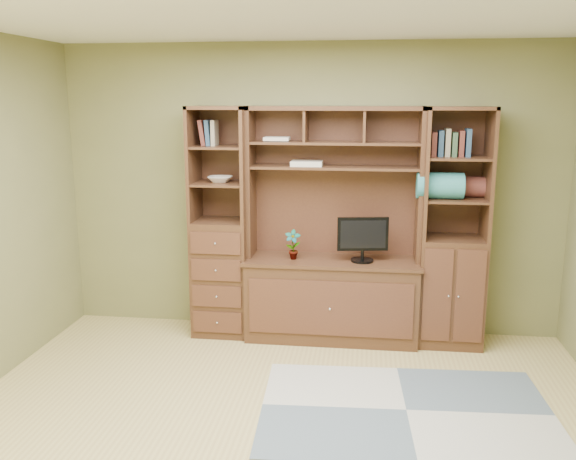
# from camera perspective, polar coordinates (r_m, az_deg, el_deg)

# --- Properties ---
(room) EXTENTS (4.60, 4.10, 2.64)m
(room) POSITION_cam_1_polar(r_m,az_deg,el_deg) (3.57, -0.99, -0.94)
(room) COLOR tan
(room) RESTS_ON ground
(center_hutch) EXTENTS (1.54, 0.53, 2.05)m
(center_hutch) POSITION_cam_1_polar(r_m,az_deg,el_deg) (5.30, 4.21, 0.32)
(center_hutch) COLOR #442717
(center_hutch) RESTS_ON ground
(left_tower) EXTENTS (0.50, 0.45, 2.05)m
(left_tower) POSITION_cam_1_polar(r_m,az_deg,el_deg) (5.48, -6.26, 0.69)
(left_tower) COLOR #442717
(left_tower) RESTS_ON ground
(right_tower) EXTENTS (0.55, 0.45, 2.05)m
(right_tower) POSITION_cam_1_polar(r_m,az_deg,el_deg) (5.38, 15.20, 0.11)
(right_tower) COLOR #442717
(right_tower) RESTS_ON ground
(rug) EXTENTS (2.06, 1.43, 0.01)m
(rug) POSITION_cam_1_polar(r_m,az_deg,el_deg) (4.45, 11.00, -16.25)
(rug) COLOR gray
(rug) RESTS_ON ground
(monitor) EXTENTS (0.47, 0.27, 0.54)m
(monitor) POSITION_cam_1_polar(r_m,az_deg,el_deg) (5.26, 7.02, -0.11)
(monitor) COLOR black
(monitor) RESTS_ON center_hutch
(orchid) EXTENTS (0.14, 0.09, 0.26)m
(orchid) POSITION_cam_1_polar(r_m,az_deg,el_deg) (5.33, 0.45, -1.38)
(orchid) COLOR brown
(orchid) RESTS_ON center_hutch
(magazines) EXTENTS (0.27, 0.20, 0.04)m
(magazines) POSITION_cam_1_polar(r_m,az_deg,el_deg) (5.32, 1.78, 6.26)
(magazines) COLOR beige
(magazines) RESTS_ON center_hutch
(bowl) EXTENTS (0.21, 0.21, 0.05)m
(bowl) POSITION_cam_1_polar(r_m,az_deg,el_deg) (5.42, -6.37, 4.75)
(bowl) COLOR silver
(bowl) RESTS_ON left_tower
(blanket_teal) EXTENTS (0.38, 0.22, 0.22)m
(blanket_teal) POSITION_cam_1_polar(r_m,az_deg,el_deg) (5.25, 14.03, 4.05)
(blanket_teal) COLOR teal
(blanket_teal) RESTS_ON right_tower
(blanket_red) EXTENTS (0.32, 0.18, 0.18)m
(blanket_red) POSITION_cam_1_polar(r_m,az_deg,el_deg) (5.42, 16.71, 3.90)
(blanket_red) COLOR brown
(blanket_red) RESTS_ON right_tower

